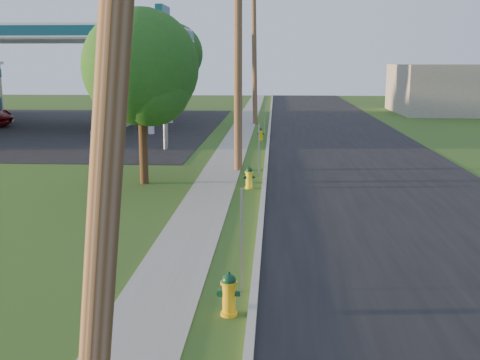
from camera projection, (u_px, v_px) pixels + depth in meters
The scene contains 19 objects.
road at pixel (404, 217), 16.83m from camera, with size 8.00×120.00×0.02m, color black.
curb at pixel (262, 212), 17.05m from camera, with size 0.15×120.00×0.15m, color #A8A699.
sidewalk at pixel (200, 213), 17.16m from camera, with size 1.50×120.00×0.03m, color gray.
forecourt at pixel (19, 127), 39.54m from camera, with size 26.00×28.00×0.02m, color black.
utility_pole_near at pixel (116, 4), 5.42m from camera, with size 1.40×0.32×9.48m.
utility_pole_mid at pixel (238, 43), 23.01m from camera, with size 1.40×0.32×9.80m.
utility_pole_far at pixel (254, 53), 40.67m from camera, with size 1.40×0.32×9.50m.
sign_post_near at pixel (242, 241), 11.20m from camera, with size 0.05×0.04×2.00m, color gray.
sign_post_mid at pixel (259, 149), 22.76m from camera, with size 0.05×0.04×2.00m, color gray.
sign_post_far at pixel (265, 119), 34.70m from camera, with size 0.05×0.04×2.00m, color gray.
gas_canopy at pixel (43, 35), 38.28m from camera, with size 18.18×9.18×6.40m.
fuel_pump_ne at pixel (107, 120), 37.08m from camera, with size 1.20×3.20×1.90m.
fuel_pump_se at pixel (123, 114), 40.99m from camera, with size 1.20×3.20×1.90m.
price_pylon at pixel (163, 36), 28.53m from camera, with size 0.34×2.04×6.85m.
tree_verge at pixel (143, 72), 20.61m from camera, with size 4.03×4.03×6.11m.
tree_lot at pixel (174, 56), 47.28m from camera, with size 4.78×4.78×7.24m.
hydrant_near at pixel (229, 294), 10.26m from camera, with size 0.41×0.36×0.79m.
hydrant_mid at pixel (249, 178), 20.50m from camera, with size 0.40×0.36×0.77m.
hydrant_far at pixel (261, 134), 32.95m from camera, with size 0.38×0.34×0.73m.
Camera 1 is at (0.85, -6.55, 4.30)m, focal length 45.00 mm.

